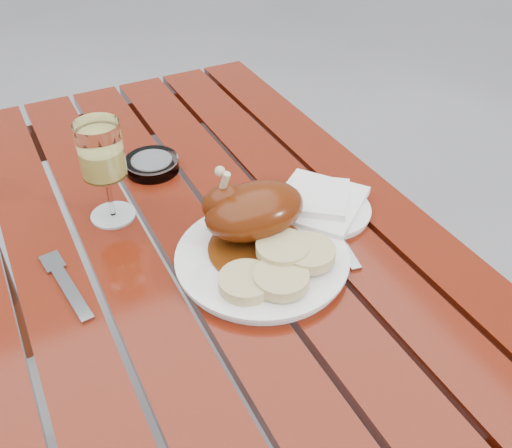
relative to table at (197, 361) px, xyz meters
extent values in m
cube|color=maroon|center=(0.00, 0.00, 0.00)|extent=(0.80, 1.20, 0.75)
cylinder|color=white|center=(0.08, -0.15, 0.38)|extent=(0.29, 0.29, 0.02)
cylinder|color=#552509|center=(0.08, -0.13, 0.39)|extent=(0.16, 0.16, 0.00)
ellipsoid|color=#6B2008|center=(0.09, -0.09, 0.44)|extent=(0.17, 0.11, 0.09)
ellipsoid|color=#6B2008|center=(0.05, -0.07, 0.45)|extent=(0.08, 0.05, 0.07)
cylinder|color=#C6B28C|center=(0.05, -0.06, 0.47)|extent=(0.02, 0.04, 0.09)
cylinder|color=#D5C482|center=(0.02, -0.20, 0.40)|extent=(0.08, 0.08, 0.02)
cylinder|color=#D5C482|center=(0.07, -0.22, 0.41)|extent=(0.08, 0.08, 0.02)
cylinder|color=#D5C482|center=(0.13, -0.20, 0.41)|extent=(0.08, 0.08, 0.02)
cylinder|color=#D5C482|center=(0.10, -0.17, 0.41)|extent=(0.08, 0.08, 0.02)
cylinder|color=#F8EF70|center=(-0.10, 0.08, 0.47)|extent=(0.10, 0.10, 0.19)
cylinder|color=white|center=(0.24, -0.08, 0.38)|extent=(0.20, 0.20, 0.01)
cube|color=white|center=(0.23, -0.07, 0.39)|extent=(0.21, 0.21, 0.01)
cylinder|color=#B2B7BC|center=(0.01, 0.19, 0.39)|extent=(0.14, 0.14, 0.03)
cube|color=gray|center=(-0.21, -0.07, 0.38)|extent=(0.04, 0.16, 0.01)
cube|color=gray|center=(0.22, -0.14, 0.38)|extent=(0.05, 0.18, 0.01)
camera|label=1|loc=(-0.24, -0.75, 1.00)|focal=40.00mm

